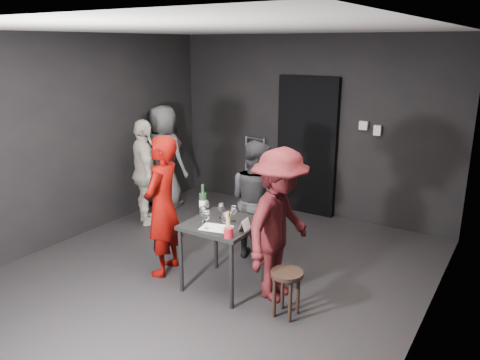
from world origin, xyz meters
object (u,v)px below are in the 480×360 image
Objects in this scene: hand_truck at (254,191)px; tasting_table at (223,231)px; breadstick_cup at (229,225)px; wine_bottle at (203,203)px; server_red at (162,201)px; woman_black at (256,201)px; man_maroon at (279,221)px; bystander_cream at (145,171)px; bystander_grey at (164,152)px; stool at (287,282)px.

hand_truck is 1.48× the size of tasting_table.
breadstick_cup reaches higher than tasting_table.
wine_bottle is at bearing -63.80° from hand_truck.
woman_black is at bearing 129.67° from server_red.
man_maroon is 0.55m from breadstick_cup.
bystander_cream is 0.80m from bystander_grey.
stool is 0.33× the size of woman_black.
hand_truck reaches higher than breadstick_cup.
hand_truck is 0.62× the size of bystander_grey.
breadstick_cup is (0.59, -0.37, -0.01)m from wine_bottle.
server_red is 1.60m from bystander_cream.
woman_black is (-0.09, 0.84, 0.07)m from tasting_table.
bystander_cream is at bearing 113.79° from bystander_grey.
bystander_cream is (-2.84, 1.09, 0.43)m from stool.
tasting_table is 1.60× the size of stool.
tasting_table is 0.39m from wine_bottle.
man_maroon is at bearing 4.31° from wine_bottle.
man_maroon is 1.07× the size of bystander_cream.
tasting_table is at bearing -13.51° from wine_bottle.
hand_truck is at bearing 37.01° from man_maroon.
man_maroon is at bearing -46.49° from hand_truck.
bystander_cream is (-2.00, 0.95, 0.14)m from tasting_table.
stool is at bearing 15.46° from breadstick_cup.
man_maroon reaches higher than breadstick_cup.
breadstick_cup is (1.41, -2.85, 0.67)m from hand_truck.
man_maroon is 4.89× the size of wine_bottle.
breadstick_cup is (2.57, -1.99, -0.02)m from bystander_grey.
man_maroon is at bearing 53.94° from breadstick_cup.
tasting_table is 2.68× the size of breadstick_cup.
server_red reaches higher than hand_truck.
bystander_cream reaches higher than breadstick_cup.
wine_bottle is at bearing 93.78° from server_red.
bystander_cream is at bearing 152.76° from wine_bottle.
woman_black is 0.99m from man_maroon.
bystander_grey is 2.56m from wine_bottle.
breadstick_cup is at bearing 145.16° from man_maroon.
tasting_table is 2.17× the size of wine_bottle.
bystander_cream is at bearing 17.14° from woman_black.
stool is at bearing 152.34° from bystander_grey.
hand_truck is 0.66× the size of man_maroon.
stool is 0.28× the size of man_maroon.
bystander_cream is 0.88× the size of bystander_grey.
bystander_cream is at bearing 74.05° from man_maroon.
man_maroon is 0.91m from wine_bottle.
man_maroon is at bearing 85.17° from server_red.
tasting_table is 0.46m from breadstick_cup.
wine_bottle is (1.69, -0.87, 0.09)m from bystander_cream.
stool is 1.40m from woman_black.
hand_truck is 1.60m from bystander_grey.
bystander_grey is at bearing -152.81° from server_red.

